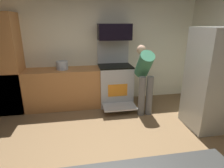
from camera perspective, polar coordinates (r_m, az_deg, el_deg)
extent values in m
cube|color=brown|center=(2.97, -0.51, -21.79)|extent=(5.20, 4.80, 0.02)
cube|color=silver|center=(4.64, -5.41, 10.66)|extent=(5.20, 0.12, 2.60)
cube|color=#BD7B43|center=(4.50, -16.18, -1.38)|extent=(2.40, 0.60, 0.90)
cube|color=#BD7B43|center=(4.58, -29.42, 5.12)|extent=(0.60, 0.60, 2.10)
cube|color=#B6B7B8|center=(4.52, 0.93, -0.41)|extent=(0.76, 0.64, 0.92)
cube|color=black|center=(4.40, 0.96, 5.47)|extent=(0.76, 0.64, 0.03)
cube|color=#B6B7B8|center=(4.62, 0.29, 9.89)|extent=(0.76, 0.06, 0.57)
cube|color=orange|center=(4.22, 1.76, -1.92)|extent=(0.44, 0.01, 0.28)
cube|color=#B6B7B8|center=(4.16, 2.28, -6.87)|extent=(0.72, 0.42, 0.03)
cube|color=black|center=(4.39, 0.76, 15.54)|extent=(0.74, 0.38, 0.36)
cube|color=#B9BDB7|center=(3.86, 28.99, 1.06)|extent=(0.87, 0.72, 1.83)
cylinder|color=slate|center=(4.01, 8.98, -3.70)|extent=(0.14, 0.14, 0.84)
cylinder|color=slate|center=(4.07, 11.25, -3.52)|extent=(0.14, 0.14, 0.84)
cylinder|color=#387C5A|center=(4.02, 9.74, 5.86)|extent=(0.30, 0.60, 0.63)
sphere|color=tan|center=(4.19, 8.87, 10.26)|extent=(0.20, 0.20, 0.20)
cylinder|color=#B2BBC7|center=(4.34, -14.91, 5.50)|extent=(0.26, 0.26, 0.19)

